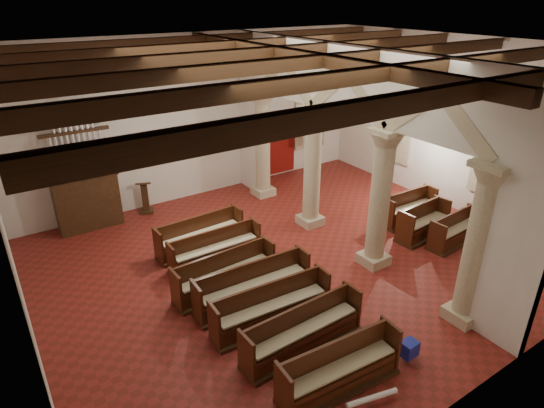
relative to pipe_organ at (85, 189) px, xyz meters
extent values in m
plane|color=maroon|center=(4.50, -5.50, -1.37)|extent=(14.00, 14.00, 0.00)
plane|color=black|center=(4.50, -5.50, 4.63)|extent=(14.00, 14.00, 0.00)
cube|color=white|center=(4.50, 0.50, 1.63)|extent=(14.00, 0.02, 6.00)
cube|color=white|center=(4.50, -11.50, 1.63)|extent=(14.00, 0.02, 6.00)
cube|color=white|center=(-2.50, -5.50, 1.63)|extent=(0.02, 12.00, 6.00)
cube|color=white|center=(11.50, -5.50, 1.63)|extent=(0.02, 12.00, 6.00)
cube|color=beige|center=(6.30, -10.00, -1.22)|extent=(0.75, 0.75, 0.30)
cylinder|color=beige|center=(6.30, -10.00, 0.58)|extent=(0.56, 0.56, 3.30)
cube|color=beige|center=(6.30, -7.00, -1.22)|extent=(0.75, 0.75, 0.30)
cylinder|color=beige|center=(6.30, -7.00, 0.58)|extent=(0.56, 0.56, 3.30)
cube|color=beige|center=(6.30, -4.00, -1.22)|extent=(0.75, 0.75, 0.30)
cylinder|color=beige|center=(6.30, -4.00, 0.58)|extent=(0.56, 0.56, 3.30)
cube|color=beige|center=(6.30, -1.00, -1.22)|extent=(0.75, 0.75, 0.30)
cylinder|color=beige|center=(6.30, -1.00, 0.58)|extent=(0.56, 0.56, 3.30)
cube|color=white|center=(6.30, -5.50, 3.66)|extent=(0.25, 11.90, 1.93)
cube|color=#316F56|center=(11.48, -7.00, 0.83)|extent=(0.03, 1.00, 2.20)
cube|color=#316F56|center=(11.48, -3.00, 0.83)|extent=(0.03, 1.00, 2.20)
cube|color=#316F56|center=(9.50, 0.48, 0.83)|extent=(1.00, 0.03, 2.20)
cube|color=#3F2514|center=(0.00, 0.00, -0.47)|extent=(2.00, 0.80, 1.80)
cube|color=#3F2514|center=(0.00, 0.00, 0.53)|extent=(2.10, 0.85, 0.20)
cube|color=#341E10|center=(1.94, 0.00, -1.32)|extent=(0.59, 0.59, 0.10)
cube|color=#341E10|center=(1.94, 0.00, -0.82)|extent=(0.29, 0.29, 1.10)
cube|color=#341E10|center=(1.94, -0.08, -0.22)|extent=(0.61, 0.56, 0.19)
cube|color=maroon|center=(8.00, 0.42, -0.22)|extent=(1.60, 0.06, 2.10)
cylinder|color=gold|center=(8.00, 0.40, 0.88)|extent=(1.80, 0.04, 0.04)
cone|color=#3F2514|center=(9.13, -0.83, -1.31)|extent=(0.38, 0.38, 0.13)
cylinder|color=gold|center=(9.13, -0.83, -0.12)|extent=(0.04, 0.04, 2.51)
cylinder|color=gold|center=(9.13, -0.83, 1.03)|extent=(0.16, 0.72, 0.03)
cube|color=navy|center=(9.13, -0.85, 0.51)|extent=(0.57, 0.13, 0.89)
cube|color=#163D98|center=(4.16, -10.18, -1.09)|extent=(0.37, 0.30, 0.36)
cube|color=navy|center=(3.87, -7.87, -1.11)|extent=(0.40, 0.36, 0.32)
cube|color=navy|center=(3.79, -5.75, -1.13)|extent=(0.31, 0.27, 0.28)
cylinder|color=silver|center=(2.64, -10.62, -1.21)|extent=(1.09, 0.36, 0.11)
cylinder|color=silver|center=(2.95, -9.45, -1.21)|extent=(1.11, 0.17, 0.11)
cube|color=#3F2514|center=(2.38, -9.95, -1.32)|extent=(2.71, 0.89, 0.10)
cube|color=#441B0E|center=(2.38, -10.00, -1.04)|extent=(2.54, 0.57, 0.46)
cube|color=#441B0E|center=(2.38, -9.77, -0.79)|extent=(2.51, 0.24, 0.97)
cube|color=#441B0E|center=(1.09, -9.93, -0.79)|extent=(0.11, 0.61, 0.97)
cube|color=#441B0E|center=(3.68, -9.93, -0.79)|extent=(0.11, 0.61, 0.97)
cube|color=beige|center=(2.38, -10.00, -0.79)|extent=(2.43, 0.53, 0.05)
cube|color=#3F2514|center=(2.45, -8.66, -1.32)|extent=(3.01, 0.79, 0.10)
cube|color=#4C2810|center=(2.45, -8.71, -1.05)|extent=(2.85, 0.48, 0.45)
cube|color=#4C2810|center=(2.45, -8.48, -0.79)|extent=(2.84, 0.15, 0.95)
cube|color=#4C2810|center=(0.99, -8.64, -0.79)|extent=(0.09, 0.60, 0.95)
cube|color=#4C2810|center=(3.91, -8.64, -0.79)|extent=(0.09, 0.60, 0.95)
cube|color=beige|center=(2.45, -8.71, -0.79)|extent=(2.74, 0.44, 0.05)
cube|color=#3F2514|center=(2.33, -7.60, -1.32)|extent=(3.03, 0.88, 0.10)
cube|color=#4D2210|center=(2.33, -7.65, -1.04)|extent=(2.86, 0.57, 0.46)
cube|color=#4D2210|center=(2.33, -7.41, -0.79)|extent=(2.84, 0.23, 0.97)
cube|color=#4D2210|center=(0.87, -7.57, -0.79)|extent=(0.11, 0.61, 0.97)
cube|color=#4D2210|center=(3.80, -7.57, -0.79)|extent=(0.11, 0.61, 0.97)
cube|color=beige|center=(2.33, -7.65, -0.79)|extent=(2.75, 0.52, 0.05)
cube|color=#3F2514|center=(2.41, -6.63, -1.32)|extent=(3.13, 0.83, 0.10)
cube|color=#4B2810|center=(2.41, -6.68, -1.04)|extent=(2.97, 0.51, 0.46)
cube|color=#4B2810|center=(2.41, -6.45, -0.78)|extent=(2.96, 0.17, 0.98)
cube|color=#4B2810|center=(0.89, -6.61, -0.78)|extent=(0.09, 0.62, 0.98)
cube|color=#4B2810|center=(3.93, -6.61, -0.78)|extent=(0.09, 0.62, 0.98)
cube|color=beige|center=(2.41, -6.68, -0.78)|extent=(2.85, 0.47, 0.05)
cube|color=#3F2514|center=(2.06, -5.78, -1.32)|extent=(2.87, 0.84, 0.10)
cube|color=#512211|center=(2.06, -5.83, -1.03)|extent=(2.71, 0.53, 0.47)
cube|color=#512211|center=(2.06, -5.59, -0.78)|extent=(2.69, 0.19, 0.98)
cube|color=#512211|center=(0.68, -5.76, -0.78)|extent=(0.10, 0.62, 0.98)
cube|color=#512211|center=(3.45, -5.76, -0.78)|extent=(0.10, 0.62, 0.98)
cube|color=beige|center=(2.06, -5.83, -0.78)|extent=(2.60, 0.48, 0.05)
cube|color=#3F2514|center=(2.49, -4.40, -1.32)|extent=(2.79, 0.67, 0.09)
cube|color=#411C0D|center=(2.49, -4.45, -1.06)|extent=(2.64, 0.38, 0.43)
cube|color=#411C0D|center=(2.49, -4.23, -0.83)|extent=(2.64, 0.07, 0.90)
cube|color=#411C0D|center=(1.13, -4.38, -0.83)|extent=(0.07, 0.57, 0.90)
cube|color=#411C0D|center=(3.85, -4.38, -0.83)|extent=(0.07, 0.57, 0.90)
cube|color=beige|center=(2.49, -4.45, -0.83)|extent=(2.53, 0.34, 0.05)
cube|color=#3F2514|center=(2.45, -3.47, -1.32)|extent=(2.80, 0.84, 0.10)
cube|color=#441A0E|center=(2.45, -3.52, -1.04)|extent=(2.64, 0.53, 0.46)
cube|color=#441A0E|center=(2.45, -3.29, -0.79)|extent=(2.62, 0.19, 0.97)
cube|color=#441A0E|center=(1.10, -3.45, -0.79)|extent=(0.10, 0.61, 0.97)
cube|color=#441A0E|center=(3.80, -3.45, -0.79)|extent=(0.10, 0.61, 0.97)
cube|color=beige|center=(2.45, -3.52, -0.79)|extent=(2.53, 0.48, 0.05)
cube|color=#3F2514|center=(9.28, -7.57, -1.32)|extent=(2.12, 0.81, 0.10)
cube|color=#46200F|center=(9.28, -7.62, -1.06)|extent=(1.96, 0.52, 0.43)
cube|color=#46200F|center=(9.28, -7.40, -0.82)|extent=(1.93, 0.20, 0.92)
cube|color=#46200F|center=(8.27, -7.55, -0.82)|extent=(0.11, 0.58, 0.92)
cube|color=#46200F|center=(10.28, -7.55, -0.82)|extent=(0.11, 0.58, 0.92)
cube|color=beige|center=(9.28, -7.62, -0.82)|extent=(1.88, 0.47, 0.05)
cube|color=#3F2514|center=(8.75, -6.74, -1.32)|extent=(2.00, 0.87, 0.11)
cube|color=#502711|center=(8.75, -6.79, -1.02)|extent=(1.83, 0.54, 0.48)
cube|color=#502711|center=(8.75, -6.54, -0.75)|extent=(1.81, 0.19, 1.02)
cube|color=#502711|center=(7.81, -6.72, -0.75)|extent=(0.12, 0.65, 1.02)
cube|color=#502711|center=(9.70, -6.72, -0.75)|extent=(0.12, 0.65, 1.02)
cube|color=beige|center=(8.75, -6.79, -0.75)|extent=(1.75, 0.50, 0.05)
cube|color=#3F2514|center=(9.22, -5.73, -1.32)|extent=(2.16, 0.77, 0.10)
cube|color=#4C1A10|center=(9.22, -5.78, -1.03)|extent=(2.00, 0.46, 0.47)
cube|color=#4C1A10|center=(9.22, -5.54, -0.78)|extent=(1.99, 0.12, 0.98)
cube|color=#4C1A10|center=(8.19, -5.71, -0.78)|extent=(0.09, 0.62, 0.98)
cube|color=#4C1A10|center=(10.26, -5.71, -0.78)|extent=(0.09, 0.62, 0.98)
cube|color=beige|center=(9.22, -5.78, -0.78)|extent=(1.92, 0.42, 0.05)
camera|label=1|loc=(-2.46, -14.82, 5.88)|focal=30.00mm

